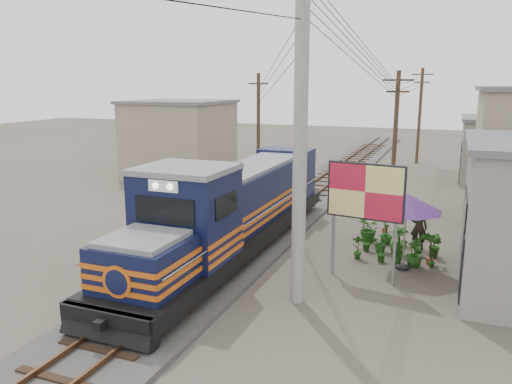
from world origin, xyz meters
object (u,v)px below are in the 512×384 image
at_px(billboard, 365,194).
at_px(locomotive, 233,212).
at_px(market_umbrella, 407,203).
at_px(vendor, 419,227).

bearing_deg(billboard, locomotive, 179.54).
distance_m(billboard, market_umbrella, 1.95).
distance_m(locomotive, market_umbrella, 6.23).
bearing_deg(vendor, market_umbrella, 85.57).
distance_m(market_umbrella, vendor, 2.92).
relative_size(locomotive, billboard, 3.90).
bearing_deg(billboard, market_umbrella, 59.44).
height_order(locomotive, market_umbrella, locomotive).
distance_m(locomotive, vendor, 7.28).
xyz_separation_m(market_umbrella, vendor, (0.32, 2.48, -1.51)).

